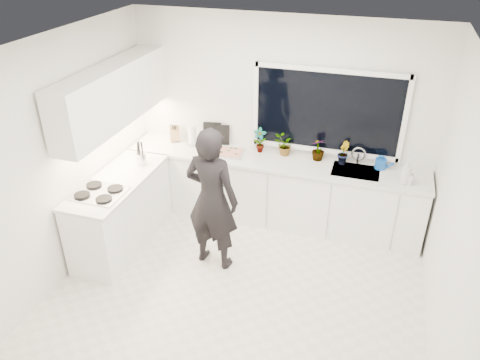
% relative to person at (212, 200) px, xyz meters
% --- Properties ---
extents(floor, '(4.00, 3.50, 0.02)m').
position_rel_person_xyz_m(floor, '(0.44, -0.33, -0.89)').
color(floor, beige).
rests_on(floor, ground).
extents(wall_back, '(4.00, 0.02, 2.70)m').
position_rel_person_xyz_m(wall_back, '(0.44, 1.43, 0.47)').
color(wall_back, white).
rests_on(wall_back, ground).
extents(wall_left, '(0.02, 3.50, 2.70)m').
position_rel_person_xyz_m(wall_left, '(-1.57, -0.33, 0.47)').
color(wall_left, white).
rests_on(wall_left, ground).
extents(wall_right, '(0.02, 3.50, 2.70)m').
position_rel_person_xyz_m(wall_right, '(2.45, -0.33, 0.47)').
color(wall_right, white).
rests_on(wall_right, ground).
extents(ceiling, '(4.00, 3.50, 0.02)m').
position_rel_person_xyz_m(ceiling, '(0.44, -0.33, 1.83)').
color(ceiling, white).
rests_on(ceiling, wall_back).
extents(window, '(1.80, 0.02, 1.00)m').
position_rel_person_xyz_m(window, '(1.04, 1.40, 0.67)').
color(window, black).
rests_on(window, wall_back).
extents(base_cabinets_back, '(3.92, 0.58, 0.88)m').
position_rel_person_xyz_m(base_cabinets_back, '(0.44, 1.12, -0.44)').
color(base_cabinets_back, white).
rests_on(base_cabinets_back, floor).
extents(base_cabinets_left, '(0.58, 1.60, 0.88)m').
position_rel_person_xyz_m(base_cabinets_left, '(-1.23, 0.02, -0.44)').
color(base_cabinets_left, white).
rests_on(base_cabinets_left, floor).
extents(countertop_back, '(3.94, 0.62, 0.04)m').
position_rel_person_xyz_m(countertop_back, '(0.44, 1.11, 0.02)').
color(countertop_back, silver).
rests_on(countertop_back, base_cabinets_back).
extents(countertop_left, '(0.62, 1.60, 0.04)m').
position_rel_person_xyz_m(countertop_left, '(-1.23, 0.02, 0.02)').
color(countertop_left, silver).
rests_on(countertop_left, base_cabinets_left).
extents(upper_cabinets, '(0.34, 2.10, 0.70)m').
position_rel_person_xyz_m(upper_cabinets, '(-1.35, 0.37, 0.97)').
color(upper_cabinets, white).
rests_on(upper_cabinets, wall_left).
extents(sink, '(0.58, 0.42, 0.14)m').
position_rel_person_xyz_m(sink, '(1.49, 1.12, -0.01)').
color(sink, silver).
rests_on(sink, countertop_back).
extents(faucet, '(0.03, 0.03, 0.22)m').
position_rel_person_xyz_m(faucet, '(1.49, 1.32, 0.15)').
color(faucet, silver).
rests_on(faucet, countertop_back).
extents(stovetop, '(0.56, 0.48, 0.03)m').
position_rel_person_xyz_m(stovetop, '(-1.25, -0.33, 0.05)').
color(stovetop, black).
rests_on(stovetop, countertop_left).
extents(person, '(0.69, 0.50, 1.76)m').
position_rel_person_xyz_m(person, '(0.00, 0.00, 0.00)').
color(person, black).
rests_on(person, floor).
extents(pizza_tray, '(0.47, 0.37, 0.03)m').
position_rel_person_xyz_m(pizza_tray, '(-0.20, 1.09, 0.05)').
color(pizza_tray, silver).
rests_on(pizza_tray, countertop_back).
extents(pizza, '(0.43, 0.33, 0.01)m').
position_rel_person_xyz_m(pizza, '(-0.20, 1.09, 0.07)').
color(pizza, red).
rests_on(pizza, pizza_tray).
extents(watering_can, '(0.16, 0.16, 0.13)m').
position_rel_person_xyz_m(watering_can, '(1.77, 1.28, 0.10)').
color(watering_can, '#124CAA').
rests_on(watering_can, countertop_back).
extents(paper_towel_roll, '(0.12, 0.12, 0.26)m').
position_rel_person_xyz_m(paper_towel_roll, '(-0.74, 1.22, 0.17)').
color(paper_towel_roll, white).
rests_on(paper_towel_roll, countertop_back).
extents(knife_block, '(0.16, 0.14, 0.22)m').
position_rel_person_xyz_m(knife_block, '(-1.03, 1.26, 0.15)').
color(knife_block, '#8C5941').
rests_on(knife_block, countertop_back).
extents(utensil_crock, '(0.16, 0.16, 0.16)m').
position_rel_person_xyz_m(utensil_crock, '(-1.13, 0.47, 0.12)').
color(utensil_crock, '#AAAAAE').
rests_on(utensil_crock, countertop_left).
extents(picture_frame_large, '(0.22, 0.06, 0.28)m').
position_rel_person_xyz_m(picture_frame_large, '(-0.37, 1.36, 0.18)').
color(picture_frame_large, black).
rests_on(picture_frame_large, countertop_back).
extents(picture_frame_small, '(0.25, 0.07, 0.30)m').
position_rel_person_xyz_m(picture_frame_small, '(-0.50, 1.36, 0.19)').
color(picture_frame_small, black).
rests_on(picture_frame_small, countertop_back).
extents(herb_plants, '(1.27, 0.31, 0.34)m').
position_rel_person_xyz_m(herb_plants, '(0.70, 1.28, 0.19)').
color(herb_plants, '#26662D').
rests_on(herb_plants, countertop_back).
extents(soap_bottles, '(0.16, 0.14, 0.31)m').
position_rel_person_xyz_m(soap_bottles, '(2.08, 0.97, 0.18)').
color(soap_bottles, '#D8BF66').
rests_on(soap_bottles, countertop_back).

